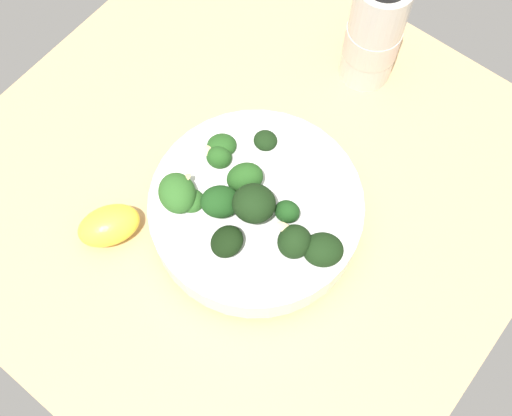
% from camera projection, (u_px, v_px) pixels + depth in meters
% --- Properties ---
extents(ground_plane, '(0.64, 0.64, 0.04)m').
position_uv_depth(ground_plane, '(247.00, 194.00, 0.75)').
color(ground_plane, tan).
extents(bowl_of_broccoli, '(0.23, 0.23, 0.11)m').
position_uv_depth(bowl_of_broccoli, '(254.00, 209.00, 0.67)').
color(bowl_of_broccoli, white).
rests_on(bowl_of_broccoli, ground_plane).
extents(lemon_wedge, '(0.07, 0.08, 0.04)m').
position_uv_depth(lemon_wedge, '(109.00, 226.00, 0.69)').
color(lemon_wedge, yellow).
rests_on(lemon_wedge, ground_plane).
extents(bottle_tall, '(0.07, 0.07, 0.17)m').
position_uv_depth(bottle_tall, '(375.00, 31.00, 0.72)').
color(bottle_tall, beige).
rests_on(bottle_tall, ground_plane).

